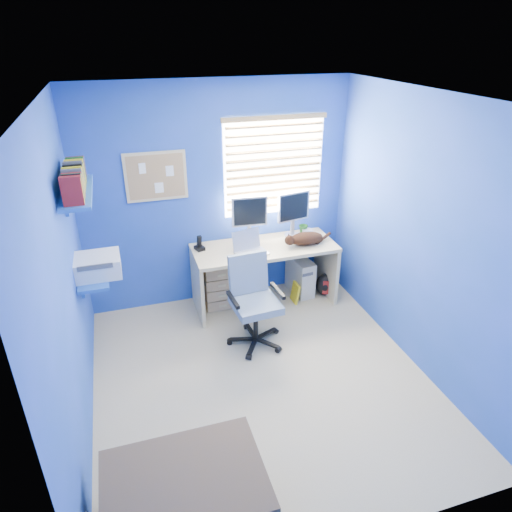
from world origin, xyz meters
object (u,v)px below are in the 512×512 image
object	(u,v)px
cat	(306,238)
desk	(264,275)
office_chair	(254,312)
laptop	(252,244)
tower_pc	(300,275)

from	to	relation	value
cat	desk	bearing A→B (deg)	166.08
desk	office_chair	bearing A→B (deg)	-116.22
laptop	cat	xyz separation A→B (m)	(0.66, 0.05, -0.04)
office_chair	cat	bearing A→B (deg)	36.40
cat	laptop	bearing A→B (deg)	-179.16
desk	laptop	bearing A→B (deg)	-144.79
desk	tower_pc	world-z (taller)	desk
cat	office_chair	distance (m)	1.10
cat	tower_pc	world-z (taller)	cat
tower_pc	laptop	bearing A→B (deg)	-166.43
laptop	office_chair	xyz separation A→B (m)	(-0.14, -0.54, -0.50)
laptop	cat	world-z (taller)	laptop
laptop	tower_pc	bearing A→B (deg)	6.85
tower_pc	office_chair	distance (m)	1.15
desk	office_chair	world-z (taller)	office_chair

